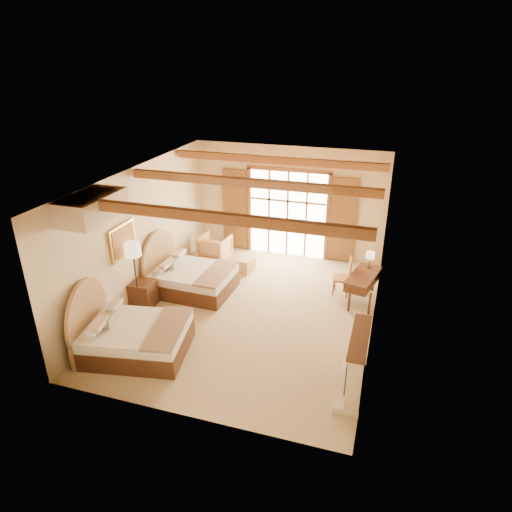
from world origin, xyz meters
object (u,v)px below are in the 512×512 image
at_px(bed_near, 129,333).
at_px(armchair, 215,248).
at_px(desk, 362,287).
at_px(bed_far, 187,276).
at_px(nightstand, 143,294).

xyz_separation_m(bed_near, armchair, (-0.02, 4.58, -0.03)).
relative_size(bed_near, desk, 1.65).
distance_m(bed_far, desk, 4.33).
relative_size(bed_near, bed_far, 1.13).
xyz_separation_m(nightstand, armchair, (0.62, 2.94, 0.06)).
relative_size(bed_near, armchair, 2.76).
distance_m(bed_near, armchair, 4.58).
bearing_deg(desk, armchair, 178.27).
height_order(nightstand, desk, desk).
height_order(bed_near, armchair, bed_near).
height_order(bed_far, armchair, bed_far).
distance_m(bed_near, bed_far, 2.70).
relative_size(bed_near, nightstand, 3.58).
distance_m(bed_near, nightstand, 1.77).
relative_size(bed_far, armchair, 2.44).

